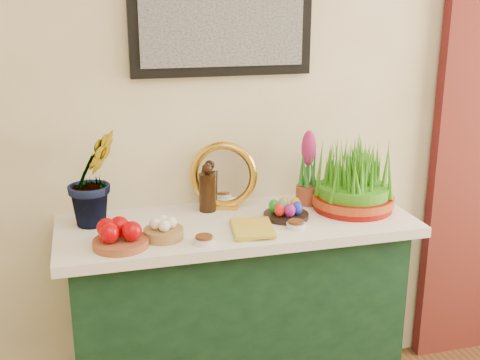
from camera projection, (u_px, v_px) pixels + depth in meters
name	position (u px, v px, depth m)	size (l,w,h in m)	color
sideboard	(237.00, 324.00, 2.52)	(1.30, 0.45, 0.85)	#153B20
tablecloth	(237.00, 225.00, 2.39)	(1.40, 0.55, 0.04)	white
hyacinth_green	(92.00, 163.00, 2.27)	(0.25, 0.21, 0.49)	#277C26
apple_bowl	(120.00, 236.00, 2.11)	(0.25, 0.25, 0.10)	brown
garlic_basket	(163.00, 230.00, 2.19)	(0.17, 0.17, 0.08)	#A47C42
vinegar_cruet	(207.00, 190.00, 2.46)	(0.07, 0.07, 0.20)	black
mirror	(224.00, 176.00, 2.49)	(0.29, 0.15, 0.28)	gold
book	(232.00, 229.00, 2.25)	(0.14, 0.20, 0.03)	gold
spice_dish_left	(204.00, 240.00, 2.15)	(0.08, 0.08, 0.03)	silver
spice_dish_right	(296.00, 224.00, 2.30)	(0.07, 0.07, 0.03)	silver
egg_plate	(286.00, 211.00, 2.39)	(0.20, 0.20, 0.07)	black
hyacinth_pink	(308.00, 171.00, 2.53)	(0.10, 0.10, 0.32)	brown
wheatgrass_sabzeh	(354.00, 181.00, 2.47)	(0.34, 0.34, 0.28)	#7F0A03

